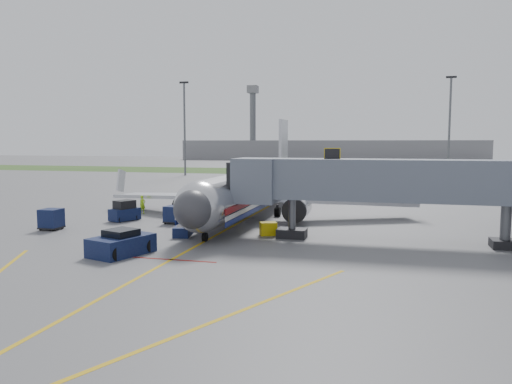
% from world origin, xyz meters
% --- Properties ---
extents(ground, '(400.00, 400.00, 0.00)m').
position_xyz_m(ground, '(0.00, 0.00, 0.00)').
color(ground, '#565659').
rests_on(ground, ground).
extents(grass_strip, '(300.00, 25.00, 0.01)m').
position_xyz_m(grass_strip, '(0.00, 90.00, 0.01)').
color(grass_strip, '#2D4C1E').
rests_on(grass_strip, ground).
extents(apron_markings, '(21.52, 50.00, 0.01)m').
position_xyz_m(apron_markings, '(0.00, -7.40, 0.00)').
color(apron_markings, gold).
rests_on(apron_markings, ground).
extents(airliner, '(32.10, 35.67, 10.25)m').
position_xyz_m(airliner, '(0.00, 15.25, 2.65)').
color(airliner, silver).
rests_on(airliner, ground).
extents(jet_bridge, '(25.30, 4.00, 6.90)m').
position_xyz_m(jet_bridge, '(12.86, 5.00, 4.47)').
color(jet_bridge, slate).
rests_on(jet_bridge, ground).
extents(light_mast_left, '(2.00, 0.44, 20.40)m').
position_xyz_m(light_mast_left, '(-30.00, 70.00, 10.78)').
color(light_mast_left, '#595B60').
rests_on(light_mast_left, ground).
extents(light_mast_right, '(2.00, 0.44, 20.40)m').
position_xyz_m(light_mast_right, '(25.00, 75.00, 10.78)').
color(light_mast_right, '#595B60').
rests_on(light_mast_right, ground).
extents(distant_terminal, '(120.00, 14.00, 8.00)m').
position_xyz_m(distant_terminal, '(-10.00, 170.00, 4.00)').
color(distant_terminal, slate).
rests_on(distant_terminal, ground).
extents(control_tower, '(4.00, 4.00, 30.00)m').
position_xyz_m(control_tower, '(-40.00, 165.00, 17.33)').
color(control_tower, '#595B60').
rests_on(control_tower, ground).
extents(pushback_tug, '(3.59, 4.59, 1.68)m').
position_xyz_m(pushback_tug, '(-3.75, -3.50, 0.70)').
color(pushback_tug, '#0D113A').
rests_on(pushback_tug, ground).
extents(baggage_tug, '(2.40, 3.08, 1.92)m').
position_xyz_m(baggage_tug, '(-10.72, 9.33, 0.85)').
color(baggage_tug, '#0D113A').
rests_on(baggage_tug, ground).
extents(baggage_cart_a, '(2.16, 2.16, 1.95)m').
position_xyz_m(baggage_cart_a, '(-3.00, 15.18, 0.99)').
color(baggage_cart_a, '#0D113A').
rests_on(baggage_cart_a, ground).
extents(baggage_cart_b, '(1.62, 1.62, 1.59)m').
position_xyz_m(baggage_cart_b, '(-5.61, 8.97, 0.81)').
color(baggage_cart_b, '#0D113A').
rests_on(baggage_cart_b, ground).
extents(baggage_cart_c, '(1.65, 1.65, 1.75)m').
position_xyz_m(baggage_cart_c, '(-14.25, 3.42, 0.89)').
color(baggage_cart_c, '#0D113A').
rests_on(baggage_cart_c, ground).
extents(belt_loader, '(1.81, 3.87, 1.83)m').
position_xyz_m(belt_loader, '(-2.51, 4.04, 0.45)').
color(belt_loader, '#0D113A').
rests_on(belt_loader, ground).
extents(ground_power_cart, '(1.54, 1.33, 1.03)m').
position_xyz_m(ground_power_cart, '(4.00, 5.55, 0.51)').
color(ground_power_cart, '#DDBF0D').
rests_on(ground_power_cart, ground).
extents(ramp_worker, '(0.73, 0.82, 1.88)m').
position_xyz_m(ramp_worker, '(-11.26, 13.90, 0.94)').
color(ramp_worker, '#A3E51B').
rests_on(ramp_worker, ground).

